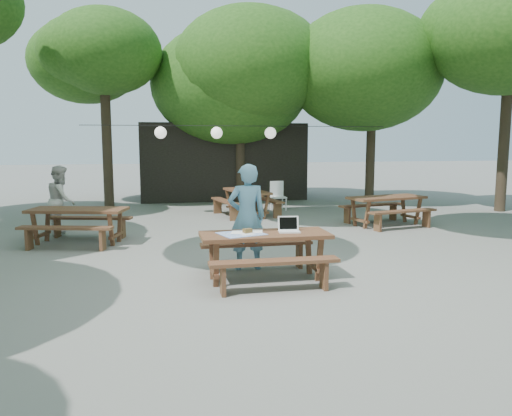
{
  "coord_description": "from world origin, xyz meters",
  "views": [
    {
      "loc": [
        -1.97,
        -8.55,
        2.18
      ],
      "look_at": [
        -0.33,
        -0.41,
        1.05
      ],
      "focal_mm": 35.0,
      "sensor_mm": 36.0,
      "label": 1
    }
  ],
  "objects_px": {
    "main_picnic_table": "(265,256)",
    "woman": "(247,217)",
    "picnic_table_nw": "(78,225)",
    "plastic_chair": "(278,202)",
    "second_person": "(61,200)"
  },
  "relations": [
    {
      "from": "main_picnic_table",
      "to": "woman",
      "type": "bearing_deg",
      "value": 101.47
    },
    {
      "from": "picnic_table_nw",
      "to": "woman",
      "type": "xyz_separation_m",
      "value": [
        3.13,
        -2.79,
        0.51
      ]
    },
    {
      "from": "picnic_table_nw",
      "to": "plastic_chair",
      "type": "distance_m",
      "value": 6.87
    },
    {
      "from": "main_picnic_table",
      "to": "plastic_chair",
      "type": "distance_m",
      "value": 8.03
    },
    {
      "from": "second_person",
      "to": "plastic_chair",
      "type": "height_order",
      "value": "second_person"
    },
    {
      "from": "main_picnic_table",
      "to": "woman",
      "type": "distance_m",
      "value": 0.91
    },
    {
      "from": "picnic_table_nw",
      "to": "main_picnic_table",
      "type": "bearing_deg",
      "value": -33.0
    },
    {
      "from": "picnic_table_nw",
      "to": "second_person",
      "type": "height_order",
      "value": "second_person"
    },
    {
      "from": "woman",
      "to": "plastic_chair",
      "type": "distance_m",
      "value": 7.39
    },
    {
      "from": "picnic_table_nw",
      "to": "woman",
      "type": "bearing_deg",
      "value": -27.64
    },
    {
      "from": "woman",
      "to": "plastic_chair",
      "type": "relative_size",
      "value": 1.99
    },
    {
      "from": "picnic_table_nw",
      "to": "woman",
      "type": "height_order",
      "value": "woman"
    },
    {
      "from": "picnic_table_nw",
      "to": "woman",
      "type": "relative_size",
      "value": 1.24
    },
    {
      "from": "plastic_chair",
      "to": "second_person",
      "type": "bearing_deg",
      "value": -157.02
    },
    {
      "from": "woman",
      "to": "plastic_chair",
      "type": "height_order",
      "value": "woman"
    }
  ]
}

